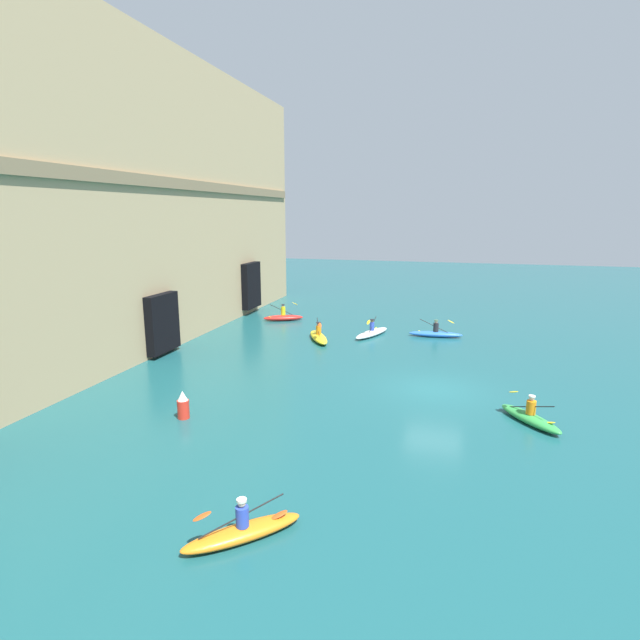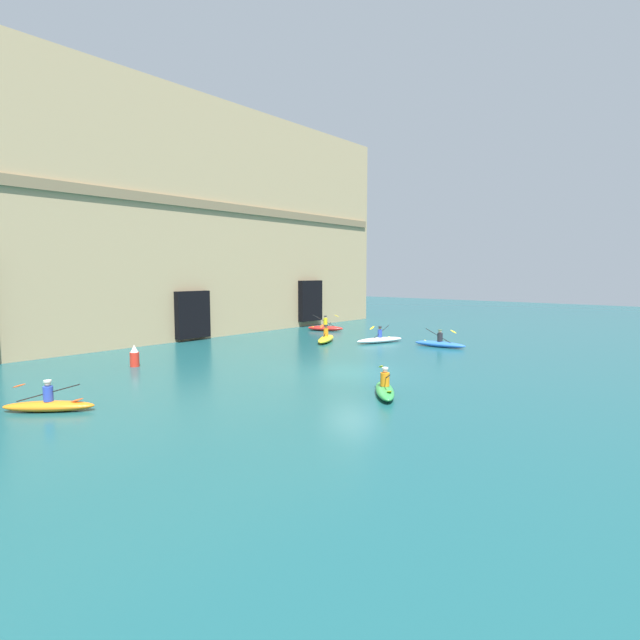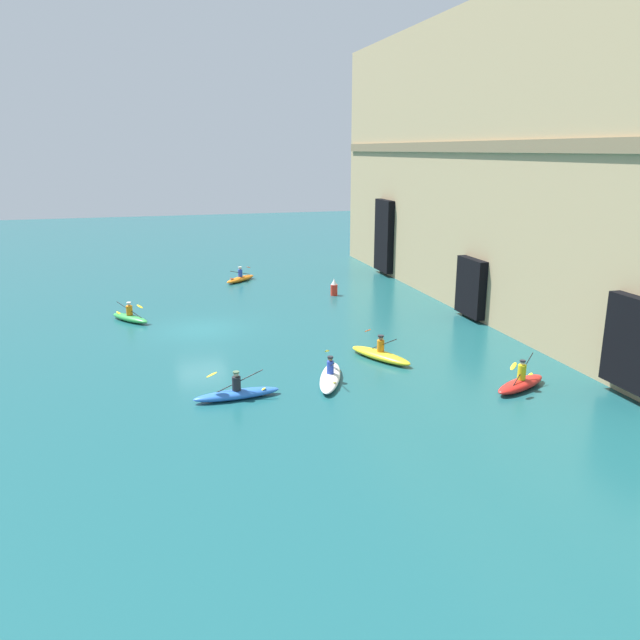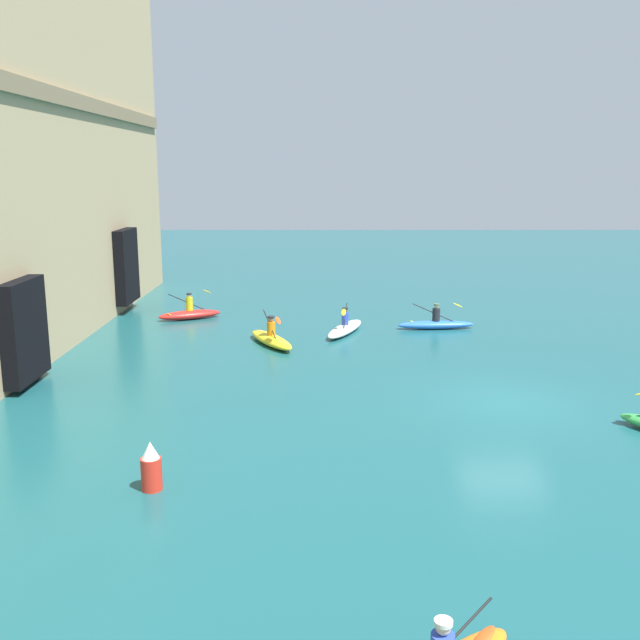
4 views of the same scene
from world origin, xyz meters
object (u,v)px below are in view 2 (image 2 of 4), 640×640
kayak_green (385,389)px  kayak_blue (440,343)px  kayak_yellow (326,338)px  kayak_orange (49,405)px  marker_buoy (134,356)px  kayak_red (325,328)px  kayak_white (380,340)px

kayak_green → kayak_blue: (12.50, 4.03, -0.01)m
kayak_yellow → kayak_orange: kayak_yellow is taller
kayak_green → kayak_blue: bearing=160.2°
kayak_yellow → marker_buoy: bearing=-35.2°
kayak_blue → marker_buoy: bearing=-123.0°
kayak_green → marker_buoy: marker_buoy is taller
kayak_red → kayak_green: bearing=-69.2°
kayak_green → marker_buoy: (-3.03, 12.55, 0.27)m
kayak_blue → kayak_green: bearing=-76.4°
kayak_orange → marker_buoy: bearing=-93.5°
kayak_yellow → kayak_red: kayak_red is taller
kayak_yellow → kayak_red: size_ratio=1.16×
kayak_orange → kayak_white: bearing=-132.6°
kayak_yellow → kayak_blue: 7.38m
kayak_blue → kayak_yellow: bearing=-161.9°
kayak_white → kayak_blue: (0.78, -3.90, 0.02)m
kayak_red → kayak_white: size_ratio=0.82×
kayak_blue → kayak_orange: (-21.53, 3.38, -0.01)m
kayak_yellow → kayak_white: 3.56m
kayak_yellow → kayak_orange: size_ratio=1.29×
kayak_yellow → kayak_orange: (-18.74, -3.44, -0.01)m
kayak_orange → marker_buoy: (6.00, 5.14, 0.28)m
kayak_yellow → kayak_blue: bearing=84.7°
kayak_blue → marker_buoy: size_ratio=3.07×
kayak_red → marker_buoy: kayak_red is taller
marker_buoy → kayak_blue: bearing=-28.8°
kayak_green → kayak_yellow: 14.56m
kayak_white → marker_buoy: kayak_white is taller
kayak_green → kayak_red: (14.51, 14.87, 0.01)m
kayak_green → kayak_yellow: bearing=-169.4°
kayak_yellow → kayak_blue: size_ratio=1.01×
kayak_green → marker_buoy: 12.92m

